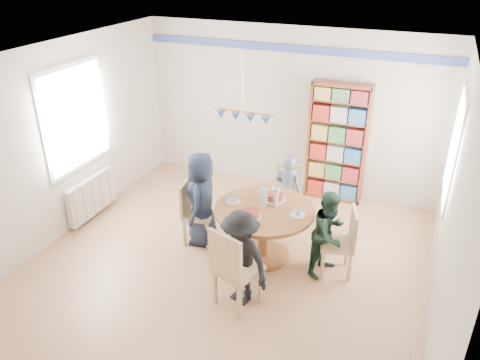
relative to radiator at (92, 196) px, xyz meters
The scene contains 14 objects.
ground 2.46m from the radiator, ahead, with size 5.00×5.00×0.00m, color tan.
room_shell 2.58m from the radiator, 14.73° to the left, with size 5.00×5.00×5.00m.
radiator is the anchor object (origin of this frame).
dining_table 2.80m from the radiator, ahead, with size 1.30×1.30×0.75m.
chair_left 1.75m from the radiator, ahead, with size 0.46×0.46×0.91m.
chair_right 3.82m from the radiator, ahead, with size 0.51×0.51×0.92m.
chair_far 2.97m from the radiator, 20.36° to the left, with size 0.42×0.42×0.90m.
chair_near 3.01m from the radiator, 20.49° to the right, with size 0.59×0.59×1.05m.
person_left 1.90m from the radiator, ahead, with size 0.66×0.43×1.35m, color #171F32.
person_right 3.65m from the radiator, ahead, with size 0.56×0.43×1.14m, color #193224.
person_far 2.98m from the radiator, 18.13° to the left, with size 0.41×0.27×1.13m, color gray.
person_near 2.99m from the radiator, 17.63° to the right, with size 0.78×0.45×1.20m, color black.
bookshelf 3.91m from the radiator, 31.88° to the left, with size 0.92×0.28×1.93m.
tableware 2.81m from the radiator, ahead, with size 1.07×1.07×0.28m.
Camera 1 is at (2.09, -4.60, 3.79)m, focal length 35.00 mm.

